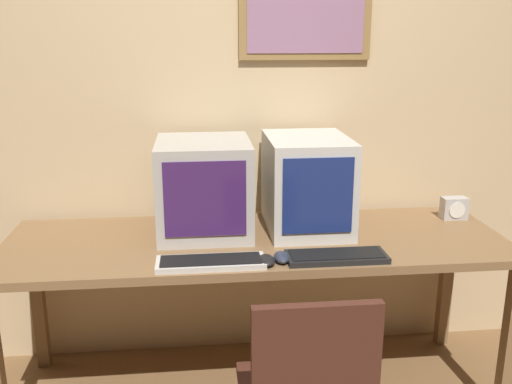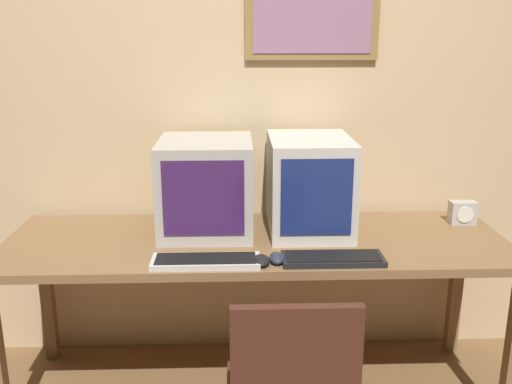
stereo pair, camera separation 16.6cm
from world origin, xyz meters
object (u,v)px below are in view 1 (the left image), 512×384
at_px(desk_clock, 454,208).
at_px(mouse_near_keyboard, 282,257).
at_px(monitor_right, 307,183).
at_px(keyboard_side, 336,256).
at_px(mouse_far_corner, 266,260).
at_px(monitor_left, 204,187).
at_px(keyboard_main, 211,262).

bearing_deg(desk_clock, mouse_near_keyboard, -154.15).
relative_size(monitor_right, mouse_near_keyboard, 4.45).
bearing_deg(keyboard_side, mouse_near_keyboard, 179.48).
bearing_deg(desk_clock, mouse_far_corner, -154.56).
relative_size(monitor_right, desk_clock, 3.98).
xyz_separation_m(keyboard_side, desk_clock, (0.68, 0.44, 0.04)).
distance_m(monitor_left, desk_clock, 1.20).
xyz_separation_m(monitor_right, desk_clock, (0.73, 0.05, -0.16)).
height_order(monitor_right, desk_clock, monitor_right).
xyz_separation_m(monitor_right, mouse_far_corner, (-0.23, -0.40, -0.19)).
distance_m(monitor_left, keyboard_side, 0.67).
relative_size(monitor_left, desk_clock, 3.79).
height_order(keyboard_side, mouse_far_corner, mouse_far_corner).
bearing_deg(desk_clock, monitor_left, -177.67).
bearing_deg(mouse_far_corner, monitor_left, 119.12).
bearing_deg(mouse_near_keyboard, keyboard_main, -178.06).
relative_size(monitor_left, keyboard_main, 1.08).
height_order(monitor_left, mouse_near_keyboard, monitor_left).
height_order(monitor_right, keyboard_side, monitor_right).
distance_m(monitor_right, mouse_far_corner, 0.51).
xyz_separation_m(keyboard_main, desk_clock, (1.18, 0.45, 0.04)).
height_order(monitor_right, mouse_far_corner, monitor_right).
xyz_separation_m(monitor_right, mouse_near_keyboard, (-0.17, -0.38, -0.19)).
bearing_deg(monitor_left, keyboard_side, -37.41).
relative_size(monitor_left, keyboard_side, 1.13).
bearing_deg(monitor_right, desk_clock, 4.20).
bearing_deg(mouse_far_corner, keyboard_main, 176.68).
relative_size(monitor_left, monitor_right, 0.95).
relative_size(monitor_left, mouse_near_keyboard, 4.25).
relative_size(monitor_right, keyboard_side, 1.19).
bearing_deg(keyboard_side, mouse_far_corner, -175.97).
bearing_deg(mouse_near_keyboard, mouse_far_corner, -160.75).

